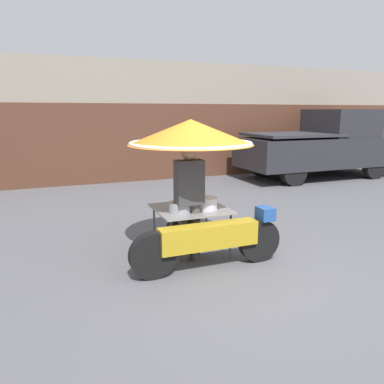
% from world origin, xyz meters
% --- Properties ---
extents(ground_plane, '(36.00, 36.00, 0.00)m').
position_xyz_m(ground_plane, '(0.00, 0.00, 0.00)').
color(ground_plane, '#56565B').
extents(shopfront_building, '(28.00, 2.06, 3.53)m').
position_xyz_m(shopfront_building, '(0.00, 8.22, 1.75)').
color(shopfront_building, gray).
rests_on(shopfront_building, ground).
extents(vendor_motorcycle_cart, '(2.14, 1.78, 1.96)m').
position_xyz_m(vendor_motorcycle_cart, '(-0.42, 1.07, 1.50)').
color(vendor_motorcycle_cart, black).
rests_on(vendor_motorcycle_cart, ground).
extents(vendor_person, '(0.38, 0.22, 1.65)m').
position_xyz_m(vendor_person, '(-0.54, 0.90, 0.93)').
color(vendor_person, '#4C473D').
rests_on(vendor_person, ground).
extents(pickup_truck, '(5.04, 1.98, 2.13)m').
position_xyz_m(pickup_truck, '(5.83, 5.70, 1.02)').
color(pickup_truck, black).
rests_on(pickup_truck, ground).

